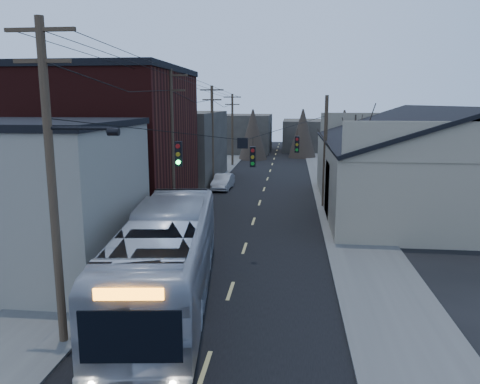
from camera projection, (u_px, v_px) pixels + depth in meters
The scene contains 13 objects.
road_surface at pixel (263, 193), 41.55m from camera, with size 9.00×110.00×0.02m, color black.
sidewalk_left at pixel (191, 191), 42.25m from camera, with size 4.00×110.00×0.12m, color #474744.
sidewalk_right at pixel (337, 194), 40.84m from camera, with size 4.00×110.00×0.12m, color #474744.
building_clapboard at pixel (38, 202), 21.37m from camera, with size 8.00×8.00×7.00m, color slate.
building_brick at pixel (108, 147), 31.93m from camera, with size 10.00×12.00×10.00m, color black.
building_left_far at pixel (174, 147), 47.78m from camera, with size 9.00×14.00×7.00m, color #302C26.
warehouse at pixel (433, 174), 34.75m from camera, with size 16.16×20.60×7.73m.
building_far_left at pixel (240, 133), 75.79m from camera, with size 10.00×12.00×6.00m, color #302C26.
building_far_right at pixel (319, 135), 79.36m from camera, with size 12.00×14.00×5.00m, color #302C26.
bare_tree at pixel (353, 171), 30.41m from camera, with size 0.40×0.40×7.20m, color black.
utility_lines at pixel (217, 143), 35.24m from camera, with size 11.24×45.28×10.50m.
bus at pixel (167, 257), 18.79m from camera, with size 3.15×13.48×3.76m, color #A0A2AB.
parked_car at pixel (223, 182), 43.41m from camera, with size 1.51×4.32×1.42m, color #979A9E.
Camera 1 is at (2.50, -10.75, 7.99)m, focal length 35.00 mm.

